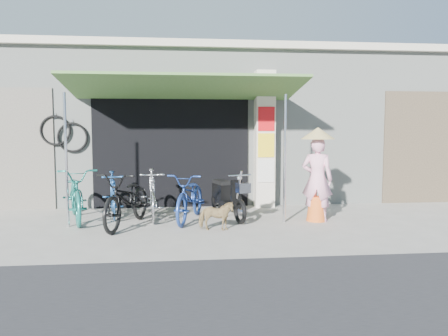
{
  "coord_description": "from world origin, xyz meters",
  "views": [
    {
      "loc": [
        -1.05,
        -7.09,
        1.71
      ],
      "look_at": [
        -0.2,
        1.0,
        1.0
      ],
      "focal_mm": 35.0,
      "sensor_mm": 36.0,
      "label": 1
    }
  ],
  "objects": [
    {
      "name": "ground",
      "position": [
        0.0,
        0.0,
        0.0
      ],
      "size": [
        80.0,
        80.0,
        0.0
      ],
      "primitive_type": "plane",
      "color": "#9D978E",
      "rests_on": "ground"
    },
    {
      "name": "bicycle_shop",
      "position": [
        -0.0,
        5.09,
        1.83
      ],
      "size": [
        12.3,
        5.3,
        3.66
      ],
      "color": "#A7ADA4",
      "rests_on": "ground"
    },
    {
      "name": "shop_pillar",
      "position": [
        0.85,
        2.45,
        1.5
      ],
      "size": [
        0.42,
        0.44,
        3.0
      ],
      "color": "beige",
      "rests_on": "ground"
    },
    {
      "name": "awning",
      "position": [
        -0.9,
        1.63,
        2.51
      ],
      "size": [
        4.6,
        1.88,
        2.72
      ],
      "color": "#426B30",
      "rests_on": "ground"
    },
    {
      "name": "neighbour_right",
      "position": [
        5.0,
        2.59,
        1.3
      ],
      "size": [
        2.6,
        0.06,
        2.6
      ],
      "primitive_type": "cube",
      "color": "brown",
      "rests_on": "ground"
    },
    {
      "name": "bike_teal",
      "position": [
        -2.97,
        1.29,
        0.51
      ],
      "size": [
        1.2,
        2.04,
        1.02
      ],
      "primitive_type": "imported",
      "rotation": [
        0.0,
        0.0,
        0.29
      ],
      "color": "#176B60",
      "rests_on": "ground"
    },
    {
      "name": "bike_blue",
      "position": [
        -2.34,
        1.61,
        0.45
      ],
      "size": [
        0.68,
        1.53,
        0.89
      ],
      "primitive_type": "imported",
      "rotation": [
        0.0,
        0.0,
        0.18
      ],
      "color": "#1D4A88",
      "rests_on": "ground"
    },
    {
      "name": "bike_black",
      "position": [
        -1.95,
        0.68,
        0.49
      ],
      "size": [
        1.15,
        1.98,
        0.98
      ],
      "primitive_type": "imported",
      "rotation": [
        0.0,
        0.0,
        -0.28
      ],
      "color": "black",
      "rests_on": "ground"
    },
    {
      "name": "bike_silver",
      "position": [
        -1.56,
        1.33,
        0.48
      ],
      "size": [
        0.58,
        1.63,
        0.96
      ],
      "primitive_type": "imported",
      "rotation": [
        0.0,
        0.0,
        0.08
      ],
      "color": "silver",
      "rests_on": "ground"
    },
    {
      "name": "bike_navy",
      "position": [
        -0.83,
        1.05,
        0.46
      ],
      "size": [
        1.07,
        1.85,
        0.92
      ],
      "primitive_type": "imported",
      "rotation": [
        0.0,
        0.0,
        -0.28
      ],
      "color": "navy",
      "rests_on": "ground"
    },
    {
      "name": "street_dog",
      "position": [
        -0.42,
        0.2,
        0.26
      ],
      "size": [
        0.64,
        0.37,
        0.51
      ],
      "primitive_type": "imported",
      "rotation": [
        0.0,
        0.0,
        1.41
      ],
      "color": "tan",
      "rests_on": "ground"
    },
    {
      "name": "moped",
      "position": [
        -0.12,
        1.24,
        0.41
      ],
      "size": [
        0.65,
        1.56,
        0.91
      ],
      "rotation": [
        0.0,
        0.0,
        0.29
      ],
      "color": "black",
      "rests_on": "ground"
    },
    {
      "name": "nun",
      "position": [
        1.53,
        0.8,
        0.87
      ],
      "size": [
        0.69,
        0.64,
        1.76
      ],
      "rotation": [
        0.0,
        0.0,
        2.67
      ],
      "color": "pink",
      "rests_on": "ground"
    }
  ]
}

